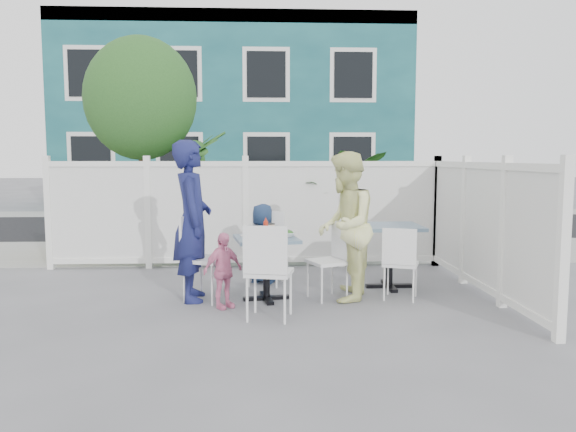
{
  "coord_description": "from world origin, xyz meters",
  "views": [
    {
      "loc": [
        0.33,
        -5.98,
        1.66
      ],
      "look_at": [
        0.66,
        0.85,
        0.94
      ],
      "focal_mm": 35.0,
      "sensor_mm": 36.0,
      "label": 1
    }
  ],
  "objects_px": {
    "chair_back": "(267,242)",
    "man": "(192,221)",
    "chair_left": "(200,251)",
    "chair_near": "(268,265)",
    "chair_right": "(333,254)",
    "woman": "(345,226)",
    "spare_table": "(390,239)",
    "main_table": "(266,251)",
    "boy": "(263,243)",
    "utility_cabinet": "(87,214)",
    "toddler": "(223,270)"
  },
  "relations": [
    {
      "from": "chair_near",
      "to": "chair_back",
      "type": "bearing_deg",
      "value": 102.03
    },
    {
      "from": "chair_back",
      "to": "chair_right",
      "type": "bearing_deg",
      "value": 146.51
    },
    {
      "from": "main_table",
      "to": "boy",
      "type": "bearing_deg",
      "value": 92.6
    },
    {
      "from": "chair_near",
      "to": "woman",
      "type": "relative_size",
      "value": 0.57
    },
    {
      "from": "chair_near",
      "to": "spare_table",
      "type": "bearing_deg",
      "value": 53.75
    },
    {
      "from": "chair_right",
      "to": "man",
      "type": "relative_size",
      "value": 0.49
    },
    {
      "from": "chair_back",
      "to": "man",
      "type": "xyz_separation_m",
      "value": [
        -0.87,
        -0.81,
        0.38
      ]
    },
    {
      "from": "spare_table",
      "to": "chair_left",
      "type": "xyz_separation_m",
      "value": [
        -2.34,
        -0.49,
        -0.05
      ]
    },
    {
      "from": "main_table",
      "to": "chair_right",
      "type": "bearing_deg",
      "value": 2.92
    },
    {
      "from": "utility_cabinet",
      "to": "spare_table",
      "type": "height_order",
      "value": "utility_cabinet"
    },
    {
      "from": "man",
      "to": "woman",
      "type": "relative_size",
      "value": 1.07
    },
    {
      "from": "chair_left",
      "to": "woman",
      "type": "relative_size",
      "value": 0.57
    },
    {
      "from": "chair_back",
      "to": "chair_near",
      "type": "xyz_separation_m",
      "value": [
        -0.01,
        -1.71,
        0.02
      ]
    },
    {
      "from": "main_table",
      "to": "chair_near",
      "type": "distance_m",
      "value": 0.85
    },
    {
      "from": "utility_cabinet",
      "to": "chair_right",
      "type": "distance_m",
      "value": 5.25
    },
    {
      "from": "chair_right",
      "to": "boy",
      "type": "relative_size",
      "value": 0.86
    },
    {
      "from": "chair_right",
      "to": "woman",
      "type": "xyz_separation_m",
      "value": [
        0.13,
        -0.07,
        0.34
      ]
    },
    {
      "from": "main_table",
      "to": "chair_left",
      "type": "bearing_deg",
      "value": 176.27
    },
    {
      "from": "main_table",
      "to": "chair_near",
      "type": "height_order",
      "value": "chair_near"
    },
    {
      "from": "utility_cabinet",
      "to": "woman",
      "type": "relative_size",
      "value": 0.76
    },
    {
      "from": "main_table",
      "to": "boy",
      "type": "distance_m",
      "value": 0.9
    },
    {
      "from": "chair_right",
      "to": "boy",
      "type": "bearing_deg",
      "value": 21.29
    },
    {
      "from": "spare_table",
      "to": "chair_back",
      "type": "xyz_separation_m",
      "value": [
        -1.56,
        0.32,
        -0.08
      ]
    },
    {
      "from": "utility_cabinet",
      "to": "toddler",
      "type": "distance_m",
      "value": 4.71
    },
    {
      "from": "chair_right",
      "to": "toddler",
      "type": "height_order",
      "value": "chair_right"
    },
    {
      "from": "main_table",
      "to": "chair_back",
      "type": "relative_size",
      "value": 0.85
    },
    {
      "from": "chair_left",
      "to": "woman",
      "type": "distance_m",
      "value": 1.71
    },
    {
      "from": "chair_left",
      "to": "chair_near",
      "type": "xyz_separation_m",
      "value": [
        0.78,
        -0.9,
        0.0
      ]
    },
    {
      "from": "utility_cabinet",
      "to": "chair_back",
      "type": "bearing_deg",
      "value": -31.07
    },
    {
      "from": "man",
      "to": "woman",
      "type": "distance_m",
      "value": 1.77
    },
    {
      "from": "boy",
      "to": "man",
      "type": "bearing_deg",
      "value": 68.93
    },
    {
      "from": "utility_cabinet",
      "to": "woman",
      "type": "height_order",
      "value": "woman"
    },
    {
      "from": "spare_table",
      "to": "chair_near",
      "type": "relative_size",
      "value": 0.82
    },
    {
      "from": "utility_cabinet",
      "to": "woman",
      "type": "bearing_deg",
      "value": -31.99
    },
    {
      "from": "utility_cabinet",
      "to": "chair_left",
      "type": "relative_size",
      "value": 1.34
    },
    {
      "from": "spare_table",
      "to": "man",
      "type": "distance_m",
      "value": 2.49
    },
    {
      "from": "utility_cabinet",
      "to": "chair_back",
      "type": "relative_size",
      "value": 1.4
    },
    {
      "from": "chair_back",
      "to": "boy",
      "type": "relative_size",
      "value": 0.9
    },
    {
      "from": "main_table",
      "to": "chair_left",
      "type": "height_order",
      "value": "chair_left"
    },
    {
      "from": "main_table",
      "to": "woman",
      "type": "xyz_separation_m",
      "value": [
        0.91,
        -0.03,
        0.29
      ]
    },
    {
      "from": "toddler",
      "to": "main_table",
      "type": "bearing_deg",
      "value": -3.11
    },
    {
      "from": "spare_table",
      "to": "chair_right",
      "type": "bearing_deg",
      "value": -147.77
    },
    {
      "from": "chair_near",
      "to": "woman",
      "type": "distance_m",
      "value": 1.26
    },
    {
      "from": "chair_back",
      "to": "man",
      "type": "relative_size",
      "value": 0.51
    },
    {
      "from": "boy",
      "to": "main_table",
      "type": "bearing_deg",
      "value": 115.38
    },
    {
      "from": "main_table",
      "to": "woman",
      "type": "distance_m",
      "value": 0.96
    },
    {
      "from": "utility_cabinet",
      "to": "spare_table",
      "type": "xyz_separation_m",
      "value": [
        4.69,
        -3.02,
        -0.03
      ]
    },
    {
      "from": "spare_table",
      "to": "toddler",
      "type": "relative_size",
      "value": 0.96
    },
    {
      "from": "utility_cabinet",
      "to": "spare_table",
      "type": "distance_m",
      "value": 5.57
    },
    {
      "from": "chair_back",
      "to": "man",
      "type": "distance_m",
      "value": 1.24
    }
  ]
}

